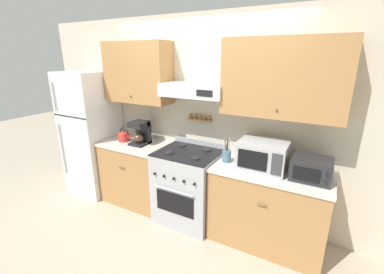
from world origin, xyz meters
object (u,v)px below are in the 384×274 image
object	(u,v)px
tea_kettle	(124,136)
coffee_maker	(141,132)
utensil_crock	(227,155)
toaster_oven	(311,169)
refrigerator	(92,133)
stove_range	(188,186)
microwave	(263,155)

from	to	relation	value
tea_kettle	coffee_maker	bearing A→B (deg)	6.14
utensil_crock	toaster_oven	size ratio (longest dim) A/B	0.78
refrigerator	toaster_oven	bearing A→B (deg)	0.73
stove_range	coffee_maker	size ratio (longest dim) A/B	3.13
refrigerator	tea_kettle	world-z (taller)	refrigerator
refrigerator	tea_kettle	xyz separation A→B (m)	(0.62, 0.04, 0.04)
tea_kettle	microwave	world-z (taller)	microwave
tea_kettle	toaster_oven	bearing A→B (deg)	-0.04
utensil_crock	coffee_maker	bearing A→B (deg)	178.60
tea_kettle	refrigerator	bearing A→B (deg)	-176.23
stove_range	coffee_maker	distance (m)	0.98
microwave	utensil_crock	size ratio (longest dim) A/B	1.74
microwave	toaster_oven	size ratio (longest dim) A/B	1.36
stove_range	microwave	world-z (taller)	microwave
tea_kettle	coffee_maker	size ratio (longest dim) A/B	0.63
refrigerator	microwave	bearing A→B (deg)	1.30
stove_range	utensil_crock	size ratio (longest dim) A/B	3.45
coffee_maker	utensil_crock	size ratio (longest dim) A/B	1.10
refrigerator	toaster_oven	world-z (taller)	refrigerator
tea_kettle	utensil_crock	distance (m)	1.56
microwave	utensil_crock	distance (m)	0.41
stove_range	tea_kettle	size ratio (longest dim) A/B	4.95
refrigerator	utensil_crock	xyz separation A→B (m)	(2.18, 0.04, 0.04)
microwave	utensil_crock	xyz separation A→B (m)	(-0.40, -0.02, -0.08)
refrigerator	coffee_maker	size ratio (longest dim) A/B	5.78
tea_kettle	utensil_crock	bearing A→B (deg)	0.00
coffee_maker	refrigerator	bearing A→B (deg)	-175.47
refrigerator	utensil_crock	size ratio (longest dim) A/B	6.38
coffee_maker	microwave	distance (m)	1.68
tea_kettle	toaster_oven	distance (m)	2.45
tea_kettle	microwave	xyz separation A→B (m)	(1.97, 0.02, 0.08)
toaster_oven	utensil_crock	bearing A→B (deg)	179.89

